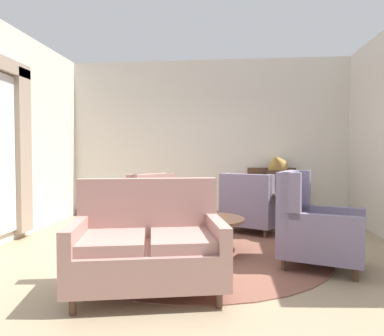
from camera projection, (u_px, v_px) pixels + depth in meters
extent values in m
plane|color=#9E896B|center=(194.00, 258.00, 4.47)|extent=(8.38, 8.38, 0.00)
cube|color=silver|center=(207.00, 139.00, 7.39)|extent=(5.83, 0.08, 3.21)
cube|color=silver|center=(17.00, 134.00, 5.58)|extent=(0.08, 4.19, 3.21)
cube|color=#4C3323|center=(207.00, 214.00, 7.39)|extent=(5.67, 0.03, 0.12)
cylinder|color=brown|center=(196.00, 251.00, 4.77)|extent=(3.44, 3.44, 0.01)
cube|color=tan|center=(23.00, 151.00, 5.53)|extent=(0.10, 0.32, 2.50)
cylinder|color=#4C3323|center=(207.00, 219.00, 4.73)|extent=(0.99, 0.99, 0.04)
cylinder|color=#4C3323|center=(207.00, 235.00, 4.74)|extent=(0.10, 0.10, 0.38)
cube|color=#4C3323|center=(224.00, 250.00, 4.72)|extent=(0.28, 0.06, 0.07)
cube|color=#4C3323|center=(200.00, 246.00, 4.94)|extent=(0.19, 0.27, 0.07)
cube|color=#4C3323|center=(198.00, 253.00, 4.56)|extent=(0.19, 0.27, 0.07)
cylinder|color=#384C93|center=(208.00, 217.00, 4.74)|extent=(0.09, 0.09, 0.02)
ellipsoid|color=#384C93|center=(208.00, 209.00, 4.74)|extent=(0.16, 0.16, 0.19)
cylinder|color=#384C93|center=(208.00, 198.00, 4.73)|extent=(0.07, 0.07, 0.08)
torus|color=#384C93|center=(208.00, 196.00, 4.73)|extent=(0.12, 0.12, 0.02)
cube|color=tan|center=(148.00, 262.00, 3.32)|extent=(1.55, 1.17, 0.32)
cube|color=tan|center=(148.00, 207.00, 3.68)|extent=(1.39, 0.43, 0.59)
cube|color=tan|center=(113.00, 242.00, 3.24)|extent=(0.69, 0.80, 0.10)
cube|color=tan|center=(181.00, 240.00, 3.31)|extent=(0.69, 0.80, 0.10)
cube|color=tan|center=(75.00, 236.00, 3.19)|extent=(0.27, 0.80, 0.23)
cube|color=tan|center=(218.00, 232.00, 3.33)|extent=(0.27, 0.80, 0.23)
cylinder|color=#4C3323|center=(73.00, 306.00, 2.90)|extent=(0.06, 0.06, 0.14)
cylinder|color=#4C3323|center=(219.00, 300.00, 3.03)|extent=(0.06, 0.06, 0.14)
cylinder|color=#4C3323|center=(89.00, 276.00, 3.63)|extent=(0.06, 0.06, 0.14)
cylinder|color=#4C3323|center=(206.00, 271.00, 3.76)|extent=(0.06, 0.06, 0.14)
cube|color=tan|center=(140.00, 217.00, 5.78)|extent=(1.12, 1.12, 0.30)
cube|color=tan|center=(154.00, 192.00, 5.53)|extent=(0.58, 0.72, 0.55)
cube|color=tan|center=(166.00, 186.00, 5.85)|extent=(0.22, 0.20, 0.42)
cube|color=tan|center=(133.00, 189.00, 5.34)|extent=(0.22, 0.20, 0.42)
cube|color=tan|center=(154.00, 199.00, 6.06)|extent=(0.64, 0.50, 0.21)
cube|color=tan|center=(121.00, 203.00, 5.54)|extent=(0.64, 0.50, 0.21)
cylinder|color=#4C3323|center=(142.00, 225.00, 6.24)|extent=(0.06, 0.06, 0.14)
cylinder|color=#4C3323|center=(112.00, 231.00, 5.77)|extent=(0.06, 0.06, 0.14)
cylinder|color=#4C3323|center=(168.00, 230.00, 5.80)|extent=(0.06, 0.06, 0.14)
cylinder|color=#4C3323|center=(138.00, 237.00, 5.33)|extent=(0.06, 0.06, 0.14)
cube|color=slate|center=(253.00, 214.00, 5.99)|extent=(1.14, 1.12, 0.32)
cube|color=slate|center=(245.00, 191.00, 5.69)|extent=(0.82, 0.53, 0.52)
cube|color=slate|center=(269.00, 187.00, 5.55)|extent=(0.18, 0.22, 0.40)
cube|color=slate|center=(226.00, 185.00, 5.98)|extent=(0.18, 0.22, 0.40)
cube|color=slate|center=(276.00, 200.00, 5.80)|extent=(0.43, 0.67, 0.21)
cube|color=slate|center=(235.00, 196.00, 6.23)|extent=(0.43, 0.67, 0.21)
cylinder|color=#4C3323|center=(280.00, 227.00, 6.07)|extent=(0.06, 0.06, 0.14)
cylinder|color=#4C3323|center=(243.00, 222.00, 6.46)|extent=(0.06, 0.06, 0.14)
cylinder|color=#4C3323|center=(265.00, 234.00, 5.53)|extent=(0.06, 0.06, 0.14)
cylinder|color=#4C3323|center=(225.00, 229.00, 5.92)|extent=(0.06, 0.06, 0.14)
cube|color=slate|center=(322.00, 243.00, 4.09)|extent=(1.10, 1.03, 0.29)
cube|color=slate|center=(289.00, 199.00, 4.23)|extent=(0.40, 0.77, 0.66)
cube|color=slate|center=(291.00, 196.00, 3.89)|extent=(0.22, 0.16, 0.50)
cube|color=slate|center=(302.00, 190.00, 4.49)|extent=(0.22, 0.16, 0.50)
cube|color=slate|center=(324.00, 226.00, 3.75)|extent=(0.77, 0.37, 0.23)
cube|color=slate|center=(330.00, 216.00, 4.35)|extent=(0.77, 0.37, 0.23)
cylinder|color=#4C3323|center=(356.00, 274.00, 3.66)|extent=(0.06, 0.06, 0.14)
cylinder|color=#4C3323|center=(357.00, 259.00, 4.21)|extent=(0.06, 0.06, 0.14)
cylinder|color=#4C3323|center=(284.00, 265.00, 3.98)|extent=(0.06, 0.06, 0.14)
cylinder|color=#4C3323|center=(294.00, 252.00, 4.52)|extent=(0.06, 0.06, 0.14)
cylinder|color=#4C3323|center=(291.00, 195.00, 5.43)|extent=(0.52, 0.52, 0.03)
cylinder|color=#4C3323|center=(290.00, 218.00, 5.44)|extent=(0.07, 0.07, 0.67)
cylinder|color=#4C3323|center=(290.00, 238.00, 5.46)|extent=(0.34, 0.34, 0.04)
cube|color=#4C3323|center=(272.00, 197.00, 7.01)|extent=(0.95, 0.36, 0.74)
cube|color=#4C3323|center=(272.00, 172.00, 7.15)|extent=(0.95, 0.04, 0.19)
cube|color=#4C3323|center=(251.00, 219.00, 6.93)|extent=(0.06, 0.06, 0.10)
cube|color=#4C3323|center=(296.00, 220.00, 6.85)|extent=(0.06, 0.06, 0.10)
cube|color=#4C3323|center=(250.00, 216.00, 7.20)|extent=(0.06, 0.06, 0.10)
cube|color=#4C3323|center=(293.00, 217.00, 7.11)|extent=(0.06, 0.06, 0.10)
cube|color=#4C3323|center=(273.00, 174.00, 6.97)|extent=(0.24, 0.24, 0.14)
cone|color=#B28942|center=(276.00, 162.00, 6.88)|extent=(0.53, 0.60, 0.52)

